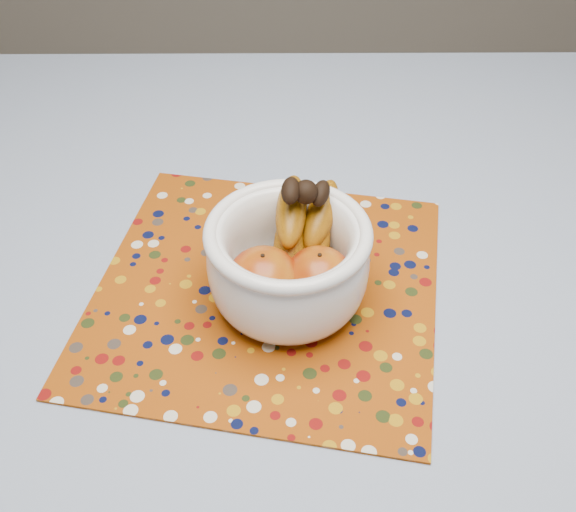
{
  "coord_description": "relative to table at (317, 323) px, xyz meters",
  "views": [
    {
      "loc": [
        -0.05,
        -0.64,
        1.4
      ],
      "look_at": [
        -0.04,
        -0.03,
        0.84
      ],
      "focal_mm": 42.0,
      "sensor_mm": 36.0,
      "label": 1
    }
  ],
  "objects": [
    {
      "name": "table",
      "position": [
        0.0,
        0.0,
        0.0
      ],
      "size": [
        1.2,
        1.2,
        0.75
      ],
      "color": "brown",
      "rests_on": "ground"
    },
    {
      "name": "tablecloth",
      "position": [
        0.0,
        0.0,
        0.08
      ],
      "size": [
        1.32,
        1.32,
        0.01
      ],
      "primitive_type": "cube",
      "color": "slate",
      "rests_on": "table"
    },
    {
      "name": "placemat",
      "position": [
        -0.07,
        -0.02,
        0.09
      ],
      "size": [
        0.51,
        0.51,
        0.0
      ],
      "primitive_type": "cube",
      "rotation": [
        0.0,
        0.0,
        -0.19
      ],
      "color": "#8D3B07",
      "rests_on": "tablecloth"
    },
    {
      "name": "fruit_bowl",
      "position": [
        -0.03,
        -0.03,
        0.16
      ],
      "size": [
        0.2,
        0.22,
        0.17
      ],
      "color": "white",
      "rests_on": "placemat"
    }
  ]
}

